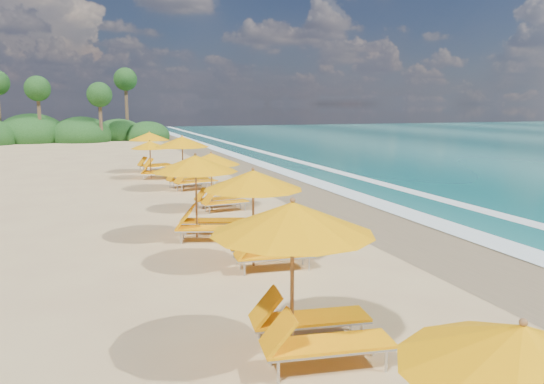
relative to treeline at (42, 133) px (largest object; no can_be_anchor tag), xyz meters
name	(u,v)px	position (x,y,z in m)	size (l,w,h in m)	color
ground	(272,228)	(9.94, -45.51, -1.00)	(160.00, 160.00, 0.00)	tan
wet_sand	(379,219)	(13.94, -45.51, -0.99)	(4.00, 160.00, 0.01)	#8F7955
surf_foam	(442,213)	(16.64, -45.51, -0.97)	(4.00, 160.00, 0.01)	white
station_2	(305,268)	(7.46, -54.08, 0.47)	(3.05, 2.89, 2.61)	olive
station_3	(261,211)	(8.33, -49.24, 0.40)	(2.85, 2.68, 2.50)	olive
station_4	(203,190)	(7.56, -45.97, 0.46)	(3.27, 3.19, 2.59)	olive
station_5	(216,177)	(8.92, -41.94, 0.27)	(2.61, 2.46, 2.25)	olive
station_6	(187,159)	(8.79, -36.56, 0.46)	(3.16, 3.03, 2.60)	olive
station_7	(153,157)	(7.74, -32.32, 0.18)	(2.62, 2.54, 2.10)	olive
station_8	(153,149)	(8.07, -29.40, 0.37)	(3.06, 2.97, 2.44)	olive
treeline	(42,133)	(0.00, 0.00, 0.00)	(25.80, 8.80, 9.74)	#163D14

